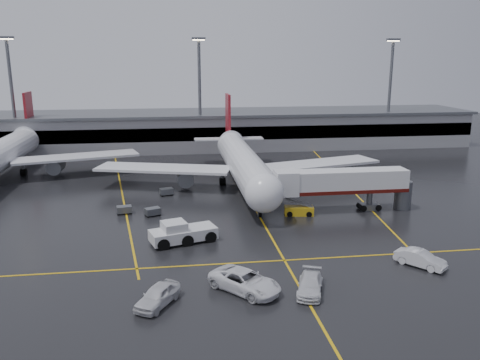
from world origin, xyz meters
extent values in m
plane|color=black|center=(0.00, 0.00, 0.00)|extent=(220.00, 220.00, 0.00)
cube|color=gold|center=(0.00, 0.00, 0.01)|extent=(0.25, 90.00, 0.02)
cube|color=gold|center=(0.00, -22.00, 0.01)|extent=(60.00, 0.25, 0.02)
cube|color=gold|center=(-20.00, 10.00, 0.01)|extent=(9.99, 69.35, 0.02)
cube|color=gold|center=(18.00, 10.00, 0.01)|extent=(7.57, 69.64, 0.02)
cube|color=gray|center=(0.00, 48.00, 4.00)|extent=(120.00, 18.00, 8.00)
cube|color=black|center=(0.00, 39.20, 4.50)|extent=(120.00, 0.40, 3.00)
cube|color=#595B60|center=(0.00, 48.00, 8.30)|extent=(122.00, 19.00, 0.60)
cylinder|color=#595B60|center=(-45.00, 42.00, 12.50)|extent=(0.70, 0.70, 25.00)
cube|color=#595B60|center=(-45.00, 42.00, 25.20)|extent=(3.00, 1.20, 0.50)
cube|color=#FFE5B2|center=(-45.00, 42.00, 24.90)|extent=(2.60, 0.90, 0.20)
cylinder|color=#595B60|center=(-5.00, 42.00, 12.50)|extent=(0.70, 0.70, 25.00)
cube|color=#595B60|center=(-5.00, 42.00, 25.20)|extent=(3.00, 1.20, 0.50)
cube|color=#FFE5B2|center=(-5.00, 42.00, 24.90)|extent=(2.60, 0.90, 0.20)
cylinder|color=#595B60|center=(40.00, 42.00, 12.50)|extent=(0.70, 0.70, 25.00)
cube|color=#595B60|center=(40.00, 42.00, 25.20)|extent=(3.00, 1.20, 0.50)
cube|color=#FFE5B2|center=(40.00, 42.00, 24.90)|extent=(2.60, 0.90, 0.20)
cylinder|color=silver|center=(0.00, 8.00, 4.20)|extent=(5.20, 36.00, 5.20)
sphere|color=silver|center=(0.00, -10.00, 4.20)|extent=(5.20, 5.20, 5.20)
cone|color=silver|center=(0.00, 29.00, 4.80)|extent=(4.94, 8.00, 4.94)
cube|color=maroon|center=(0.00, 30.00, 9.70)|extent=(0.50, 5.50, 8.50)
cube|color=silver|center=(0.00, 29.00, 5.00)|extent=(14.00, 3.00, 0.25)
cube|color=silver|center=(-13.00, 10.00, 3.40)|extent=(22.80, 11.83, 0.40)
cube|color=silver|center=(13.00, 10.00, 3.40)|extent=(22.80, 11.83, 0.40)
cylinder|color=#595B60|center=(-9.50, 9.00, 2.00)|extent=(2.60, 4.50, 2.60)
cylinder|color=#595B60|center=(9.50, 9.00, 2.00)|extent=(2.60, 4.50, 2.60)
cylinder|color=#595B60|center=(0.00, -7.00, 1.00)|extent=(0.56, 0.56, 2.00)
cylinder|color=#595B60|center=(-3.20, 11.00, 1.00)|extent=(0.56, 0.56, 2.00)
cylinder|color=#595B60|center=(3.20, 11.00, 1.00)|extent=(0.56, 0.56, 2.00)
cylinder|color=black|center=(0.00, -7.00, 0.45)|extent=(0.40, 1.10, 1.10)
cylinder|color=black|center=(-3.20, 11.00, 0.55)|extent=(1.00, 1.40, 1.40)
cylinder|color=black|center=(3.20, 11.00, 0.55)|extent=(1.00, 1.40, 1.40)
cone|color=silver|center=(-42.00, 41.00, 4.80)|extent=(4.94, 8.00, 4.94)
cube|color=maroon|center=(-42.00, 42.00, 9.70)|extent=(0.50, 5.50, 8.50)
cube|color=silver|center=(-42.00, 41.00, 5.00)|extent=(14.00, 3.00, 0.25)
cube|color=silver|center=(-29.00, 22.00, 3.40)|extent=(22.80, 11.83, 0.40)
cylinder|color=#595B60|center=(-32.50, 21.00, 2.00)|extent=(2.60, 4.50, 2.60)
cylinder|color=#595B60|center=(-38.80, 23.00, 1.00)|extent=(0.56, 0.56, 2.00)
cylinder|color=black|center=(-38.80, 23.00, 0.55)|extent=(1.00, 1.40, 1.40)
cube|color=silver|center=(12.00, -6.00, 4.40)|extent=(18.00, 3.20, 3.00)
cube|color=#480D09|center=(12.00, -6.00, 3.10)|extent=(18.00, 3.30, 0.50)
cube|color=silver|center=(3.80, -6.00, 4.40)|extent=(3.00, 3.40, 3.30)
cylinder|color=#595B60|center=(16.00, -6.00, 1.50)|extent=(0.80, 0.80, 3.00)
cube|color=#595B60|center=(16.00, -6.00, 0.45)|extent=(2.60, 1.60, 0.90)
cylinder|color=#595B60|center=(21.00, -6.00, 2.00)|extent=(2.40, 2.40, 4.00)
cylinder|color=black|center=(14.90, -6.00, 0.45)|extent=(0.90, 1.80, 0.90)
cylinder|color=black|center=(17.10, -6.00, 0.45)|extent=(0.90, 1.80, 0.90)
cube|color=silver|center=(-10.54, -15.05, 0.98)|extent=(8.22, 5.17, 1.31)
cube|color=silver|center=(-11.58, -15.37, 2.08)|extent=(3.28, 3.28, 1.09)
cube|color=black|center=(-11.58, -15.37, 2.08)|extent=(2.95, 2.95, 0.98)
cylinder|color=black|center=(-13.26, -15.89, 0.60)|extent=(2.32, 3.55, 1.42)
cylinder|color=black|center=(-10.54, -15.05, 0.60)|extent=(2.32, 3.55, 1.42)
cylinder|color=black|center=(-7.82, -14.22, 0.60)|extent=(2.32, 3.55, 1.42)
cube|color=gold|center=(5.51, -6.94, 0.60)|extent=(4.16, 2.25, 1.21)
cube|color=#595B60|center=(5.51, -6.94, 1.75)|extent=(3.91, 1.58, 1.38)
cylinder|color=black|center=(4.21, -6.73, 0.33)|extent=(1.05, 1.96, 0.77)
cylinder|color=black|center=(6.80, -7.15, 0.33)|extent=(1.05, 1.96, 0.77)
imported|color=white|center=(-5.23, -28.43, 0.98)|extent=(7.17, 7.42, 1.96)
imported|color=silver|center=(0.66, -29.52, 0.77)|extent=(3.84, 5.76, 1.55)
imported|color=silver|center=(13.57, -25.44, 0.85)|extent=(4.68, 5.14, 1.70)
imported|color=silver|center=(-13.16, -29.97, 0.89)|extent=(4.51, 5.56, 1.78)
cube|color=#595B60|center=(-14.45, -4.54, 0.65)|extent=(2.35, 1.97, 0.90)
cylinder|color=black|center=(-15.00, -5.31, 0.18)|extent=(0.40, 0.20, 0.40)
cylinder|color=black|center=(-13.52, -4.70, 0.18)|extent=(0.40, 0.20, 0.40)
cylinder|color=black|center=(-15.38, -4.38, 0.18)|extent=(0.40, 0.20, 0.40)
cylinder|color=black|center=(-13.90, -3.77, 0.18)|extent=(0.40, 0.20, 0.40)
cube|color=#595B60|center=(-18.37, -3.08, 0.65)|extent=(2.18, 1.60, 0.90)
cylinder|color=black|center=(-19.08, -3.70, 0.18)|extent=(0.40, 0.20, 0.40)
cylinder|color=black|center=(-17.50, -3.45, 0.18)|extent=(0.40, 0.20, 0.40)
cylinder|color=black|center=(-19.24, -2.71, 0.18)|extent=(0.40, 0.20, 0.40)
cylinder|color=black|center=(-17.66, -2.46, 0.18)|extent=(0.40, 0.20, 0.40)
cube|color=#595B60|center=(-12.62, 5.67, 0.65)|extent=(2.26, 1.76, 0.90)
cylinder|color=black|center=(-13.26, 4.99, 0.18)|extent=(0.40, 0.20, 0.40)
cylinder|color=black|center=(-11.72, 5.39, 0.18)|extent=(0.40, 0.20, 0.40)
cylinder|color=black|center=(-13.52, 5.95, 0.18)|extent=(0.40, 0.20, 0.40)
cylinder|color=black|center=(-11.97, 6.36, 0.18)|extent=(0.40, 0.20, 0.40)
camera|label=1|loc=(-11.45, -69.57, 20.98)|focal=36.68mm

